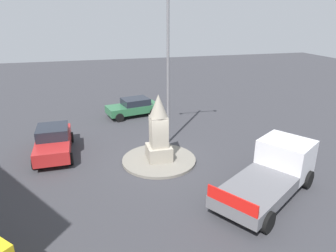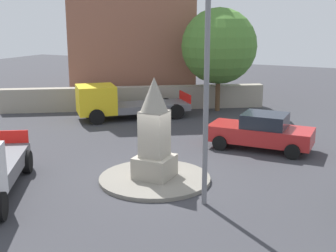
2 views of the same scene
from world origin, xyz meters
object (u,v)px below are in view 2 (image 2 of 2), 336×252
at_px(monument, 154,133).
at_px(streetlamp, 208,31).
at_px(car_red_passing, 261,131).
at_px(corner_building, 130,19).
at_px(truck_yellow_approaching, 117,102).
at_px(tree_near_wall, 219,46).

height_order(monument, streetlamp, streetlamp).
bearing_deg(car_red_passing, corner_building, 51.24).
distance_m(truck_yellow_approaching, tree_near_wall, 7.04).
distance_m(streetlamp, corner_building, 20.78).
relative_size(car_red_passing, tree_near_wall, 0.72).
relative_size(monument, streetlamp, 0.40).
bearing_deg(monument, truck_yellow_approaching, 39.56).
bearing_deg(corner_building, streetlamp, -143.30).
bearing_deg(monument, car_red_passing, -23.58).
xyz_separation_m(streetlamp, tree_near_wall, (13.61, 4.45, -1.35)).
bearing_deg(corner_building, tree_near_wall, -110.92).
bearing_deg(streetlamp, car_red_passing, -0.65).
distance_m(car_red_passing, corner_building, 16.68).
bearing_deg(truck_yellow_approaching, monument, -140.44).
xyz_separation_m(truck_yellow_approaching, corner_building, (7.73, 3.64, 4.51)).
distance_m(car_red_passing, truck_yellow_approaching, 9.14).
distance_m(monument, streetlamp, 4.40).
relative_size(car_red_passing, truck_yellow_approaching, 0.75).
bearing_deg(truck_yellow_approaching, car_red_passing, -104.58).
xyz_separation_m(car_red_passing, tree_near_wall, (6.98, 4.53, 3.14)).
bearing_deg(monument, tree_near_wall, 9.66).
xyz_separation_m(car_red_passing, corner_building, (10.03, 12.49, 4.66)).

